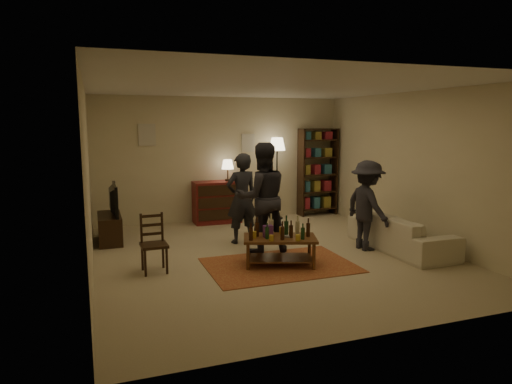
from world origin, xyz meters
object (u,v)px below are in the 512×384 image
dining_chair (153,241)px  person_left (242,198)px  floor_lamp (277,150)px  coffee_table (280,240)px  bookshelf (318,171)px  tv_stand (110,221)px  person_by_sofa (367,205)px  dresser (217,201)px  sofa (401,232)px  person_right (262,198)px

dining_chair → person_left: bearing=31.0°
floor_lamp → coffee_table: bearing=-111.5°
dining_chair → bookshelf: 5.11m
coffee_table → bookshelf: bearing=54.9°
tv_stand → person_by_sofa: size_ratio=0.69×
coffee_table → dresser: (-0.11, 3.24, 0.08)m
floor_lamp → tv_stand: bearing=-166.8°
sofa → dresser: bearing=37.5°
sofa → person_right: bearing=73.4°
tv_stand → person_left: 2.43m
tv_stand → person_right: (2.38, -1.53, 0.53)m
bookshelf → person_left: (-2.45, -1.83, -0.22)m
dining_chair → floor_lamp: bearing=40.4°
dining_chair → person_left: person_left is taller
tv_stand → floor_lamp: 3.89m
dresser → floor_lamp: floor_lamp is taller
coffee_table → person_right: 0.96m
dresser → floor_lamp: size_ratio=0.75×
dresser → person_by_sofa: person_by_sofa is taller
dining_chair → person_left: (1.70, 1.10, 0.36)m
person_right → bookshelf: bearing=-128.2°
dresser → bookshelf: bearing=1.6°
person_by_sofa → coffee_table: bearing=96.6°
dresser → person_right: 2.48m
person_right → person_by_sofa: person_right is taller
coffee_table → tv_stand: 3.32m
sofa → person_left: bearing=60.6°
bookshelf → person_left: 3.06m
coffee_table → person_by_sofa: (1.75, 0.35, 0.37)m
bookshelf → dresser: bearing=-178.4°
dresser → person_by_sofa: 3.45m
sofa → person_left: (-2.41, 1.35, 0.51)m
coffee_table → dresser: 3.24m
coffee_table → dining_chair: dining_chair is taller
bookshelf → person_right: bookshelf is taller
person_left → person_right: 0.70m
bookshelf → sofa: bookshelf is taller
floor_lamp → sofa: bearing=-71.3°
person_right → coffee_table: bearing=93.6°
coffee_table → bookshelf: (2.33, 3.31, 0.64)m
floor_lamp → person_by_sofa: size_ratio=1.20×
coffee_table → dining_chair: size_ratio=1.41×
person_right → person_by_sofa: (1.73, -0.46, -0.15)m
dining_chair → tv_stand: size_ratio=0.82×
floor_lamp → person_right: (-1.24, -2.38, -0.64)m
person_left → sofa: bearing=142.1°
coffee_table → person_left: 1.54m
coffee_table → sofa: coffee_table is taller
dining_chair → bookshelf: bookshelf is taller
person_right → floor_lamp: bearing=-113.0°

